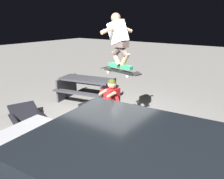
{
  "coord_description": "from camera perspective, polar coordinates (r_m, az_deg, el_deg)",
  "views": [
    {
      "loc": [
        -3.2,
        4.22,
        2.56
      ],
      "look_at": [
        -0.38,
        0.33,
        1.08
      ],
      "focal_mm": 36.8,
      "sensor_mm": 36.0,
      "label": 1
    }
  ],
  "objects": [
    {
      "name": "ground_plane",
      "position": [
        5.88,
        -1.14,
        -8.7
      ],
      "size": [
        40.0,
        40.0,
        0.0
      ],
      "primitive_type": "plane",
      "color": "gray"
    },
    {
      "name": "ledge_box_main",
      "position": [
        5.69,
        1.08,
        -6.95
      ],
      "size": [
        1.92,
        0.99,
        0.48
      ],
      "primitive_type": "cube",
      "rotation": [
        0.0,
        0.0,
        -0.09
      ],
      "color": "black",
      "rests_on": "ground"
    },
    {
      "name": "person_sitting_on_ledge",
      "position": [
        5.06,
        -0.79,
        -4.06
      ],
      "size": [
        0.6,
        0.77,
        1.32
      ],
      "color": "#2D3856",
      "rests_on": "ground"
    },
    {
      "name": "skateboard",
      "position": [
        4.91,
        2.06,
        4.53
      ],
      "size": [
        1.04,
        0.36,
        0.13
      ],
      "color": "black"
    },
    {
      "name": "skater_airborne",
      "position": [
        4.85,
        1.65,
        12.58
      ],
      "size": [
        0.63,
        0.89,
        1.12
      ],
      "color": "#2D9E66"
    },
    {
      "name": "kicker_ramp",
      "position": [
        6.43,
        -20.34,
        -6.81
      ],
      "size": [
        1.39,
        1.08,
        0.44
      ],
      "color": "black",
      "rests_on": "ground"
    },
    {
      "name": "picnic_table_back",
      "position": [
        7.43,
        -6.29,
        0.9
      ],
      "size": [
        1.94,
        1.67,
        0.75
      ],
      "color": "#38383D",
      "rests_on": "ground"
    }
  ]
}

